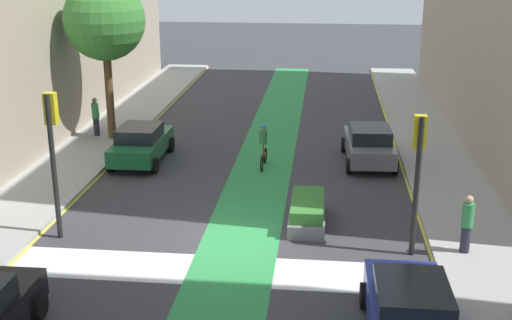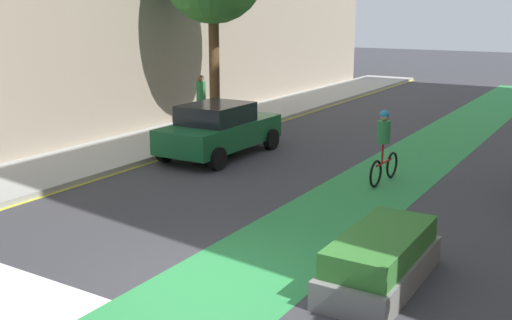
{
  "view_description": "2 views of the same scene",
  "coord_description": "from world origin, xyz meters",
  "px_view_note": "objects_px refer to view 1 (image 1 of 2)",
  "views": [
    {
      "loc": [
        2.73,
        -18.35,
        8.61
      ],
      "look_at": [
        0.29,
        4.66,
        1.1
      ],
      "focal_mm": 46.33,
      "sensor_mm": 36.0,
      "label": 1
    },
    {
      "loc": [
        5.2,
        -6.95,
        4.19
      ],
      "look_at": [
        -0.5,
        2.35,
        1.48
      ],
      "focal_mm": 42.23,
      "sensor_mm": 36.0,
      "label": 2
    }
  ],
  "objects_px": {
    "traffic_signal_near_right": "(418,159)",
    "pedestrian_sidewalk_left_a": "(96,116)",
    "cyclist_in_lane": "(263,145)",
    "median_planter": "(307,212)",
    "pedestrian_sidewalk_right_a": "(467,223)",
    "traffic_signal_near_left": "(52,138)",
    "car_blue_right_near": "(410,312)",
    "car_grey_right_far": "(369,144)",
    "street_tree_near": "(104,21)",
    "car_green_left_far": "(141,143)"
  },
  "relations": [
    {
      "from": "traffic_signal_near_left",
      "to": "car_grey_right_far",
      "type": "distance_m",
      "value": 13.2
    },
    {
      "from": "car_green_left_far",
      "to": "street_tree_near",
      "type": "distance_m",
      "value": 5.92
    },
    {
      "from": "traffic_signal_near_right",
      "to": "median_planter",
      "type": "xyz_separation_m",
      "value": [
        -3.11,
        1.82,
        -2.51
      ]
    },
    {
      "from": "traffic_signal_near_right",
      "to": "car_grey_right_far",
      "type": "xyz_separation_m",
      "value": [
        -0.79,
        8.44,
        -2.11
      ]
    },
    {
      "from": "street_tree_near",
      "to": "median_planter",
      "type": "relative_size",
      "value": 2.58
    },
    {
      "from": "car_blue_right_near",
      "to": "pedestrian_sidewalk_left_a",
      "type": "xyz_separation_m",
      "value": [
        -12.64,
        15.57,
        0.27
      ]
    },
    {
      "from": "car_grey_right_far",
      "to": "street_tree_near",
      "type": "height_order",
      "value": "street_tree_near"
    },
    {
      "from": "car_blue_right_near",
      "to": "cyclist_in_lane",
      "type": "height_order",
      "value": "cyclist_in_lane"
    },
    {
      "from": "car_grey_right_far",
      "to": "cyclist_in_lane",
      "type": "bearing_deg",
      "value": -165.26
    },
    {
      "from": "traffic_signal_near_right",
      "to": "car_blue_right_near",
      "type": "xyz_separation_m",
      "value": [
        -0.62,
        -4.77,
        -2.11
      ]
    },
    {
      "from": "car_grey_right_far",
      "to": "pedestrian_sidewalk_right_a",
      "type": "relative_size",
      "value": 2.46
    },
    {
      "from": "pedestrian_sidewalk_right_a",
      "to": "pedestrian_sidewalk_left_a",
      "type": "xyz_separation_m",
      "value": [
        -14.76,
        10.91,
        0.03
      ]
    },
    {
      "from": "car_blue_right_near",
      "to": "car_grey_right_far",
      "type": "bearing_deg",
      "value": 90.76
    },
    {
      "from": "traffic_signal_near_left",
      "to": "street_tree_near",
      "type": "distance_m",
      "value": 10.81
    },
    {
      "from": "car_blue_right_near",
      "to": "traffic_signal_near_right",
      "type": "bearing_deg",
      "value": 82.65
    },
    {
      "from": "traffic_signal_near_left",
      "to": "car_blue_right_near",
      "type": "bearing_deg",
      "value": -25.53
    },
    {
      "from": "car_grey_right_far",
      "to": "traffic_signal_near_right",
      "type": "bearing_deg",
      "value": -84.65
    },
    {
      "from": "car_green_left_far",
      "to": "cyclist_in_lane",
      "type": "bearing_deg",
      "value": -3.12
    },
    {
      "from": "street_tree_near",
      "to": "traffic_signal_near_left",
      "type": "bearing_deg",
      "value": -80.69
    },
    {
      "from": "traffic_signal_near_left",
      "to": "median_planter",
      "type": "xyz_separation_m",
      "value": [
        7.58,
        1.77,
        -2.76
      ]
    },
    {
      "from": "car_grey_right_far",
      "to": "median_planter",
      "type": "xyz_separation_m",
      "value": [
        -2.32,
        -6.63,
        -0.4
      ]
    },
    {
      "from": "car_blue_right_near",
      "to": "street_tree_near",
      "type": "distance_m",
      "value": 19.82
    },
    {
      "from": "traffic_signal_near_left",
      "to": "car_green_left_far",
      "type": "xyz_separation_m",
      "value": [
        0.48,
        7.55,
        -2.36
      ]
    },
    {
      "from": "car_blue_right_near",
      "to": "street_tree_near",
      "type": "height_order",
      "value": "street_tree_near"
    },
    {
      "from": "cyclist_in_lane",
      "to": "median_planter",
      "type": "xyz_separation_m",
      "value": [
        1.96,
        -5.5,
        -0.57
      ]
    },
    {
      "from": "street_tree_near",
      "to": "median_planter",
      "type": "xyz_separation_m",
      "value": [
        9.29,
        -8.65,
        -5.09
      ]
    },
    {
      "from": "car_blue_right_near",
      "to": "cyclist_in_lane",
      "type": "distance_m",
      "value": 12.88
    },
    {
      "from": "pedestrian_sidewalk_left_a",
      "to": "traffic_signal_near_right",
      "type": "bearing_deg",
      "value": -39.19
    },
    {
      "from": "car_green_left_far",
      "to": "median_planter",
      "type": "bearing_deg",
      "value": -39.14
    },
    {
      "from": "traffic_signal_near_right",
      "to": "pedestrian_sidewalk_right_a",
      "type": "xyz_separation_m",
      "value": [
        1.5,
        -0.1,
        -1.87
      ]
    },
    {
      "from": "traffic_signal_near_right",
      "to": "pedestrian_sidewalk_left_a",
      "type": "height_order",
      "value": "traffic_signal_near_right"
    },
    {
      "from": "cyclist_in_lane",
      "to": "pedestrian_sidewalk_right_a",
      "type": "bearing_deg",
      "value": -48.43
    },
    {
      "from": "pedestrian_sidewalk_right_a",
      "to": "median_planter",
      "type": "relative_size",
      "value": 0.63
    },
    {
      "from": "traffic_signal_near_right",
      "to": "car_blue_right_near",
      "type": "bearing_deg",
      "value": -97.35
    },
    {
      "from": "pedestrian_sidewalk_right_a",
      "to": "median_planter",
      "type": "distance_m",
      "value": 5.04
    },
    {
      "from": "car_grey_right_far",
      "to": "car_green_left_far",
      "type": "bearing_deg",
      "value": -174.87
    },
    {
      "from": "car_grey_right_far",
      "to": "median_planter",
      "type": "height_order",
      "value": "car_grey_right_far"
    },
    {
      "from": "cyclist_in_lane",
      "to": "pedestrian_sidewalk_left_a",
      "type": "bearing_deg",
      "value": 156.88
    },
    {
      "from": "car_grey_right_far",
      "to": "traffic_signal_near_left",
      "type": "bearing_deg",
      "value": -139.72
    },
    {
      "from": "car_blue_right_near",
      "to": "car_grey_right_far",
      "type": "xyz_separation_m",
      "value": [
        -0.18,
        13.21,
        0.0
      ]
    },
    {
      "from": "pedestrian_sidewalk_right_a",
      "to": "pedestrian_sidewalk_left_a",
      "type": "distance_m",
      "value": 18.35
    },
    {
      "from": "traffic_signal_near_right",
      "to": "traffic_signal_near_left",
      "type": "xyz_separation_m",
      "value": [
        -10.69,
        0.05,
        0.25
      ]
    },
    {
      "from": "traffic_signal_near_left",
      "to": "car_green_left_far",
      "type": "bearing_deg",
      "value": 86.37
    },
    {
      "from": "car_grey_right_far",
      "to": "car_green_left_far",
      "type": "distance_m",
      "value": 9.46
    },
    {
      "from": "car_grey_right_far",
      "to": "pedestrian_sidewalk_right_a",
      "type": "xyz_separation_m",
      "value": [
        2.29,
        -8.54,
        0.24
      ]
    },
    {
      "from": "car_grey_right_far",
      "to": "pedestrian_sidewalk_right_a",
      "type": "height_order",
      "value": "pedestrian_sidewalk_right_a"
    },
    {
      "from": "street_tree_near",
      "to": "traffic_signal_near_right",
      "type": "bearing_deg",
      "value": -40.16
    },
    {
      "from": "pedestrian_sidewalk_right_a",
      "to": "pedestrian_sidewalk_left_a",
      "type": "height_order",
      "value": "pedestrian_sidewalk_left_a"
    },
    {
      "from": "car_green_left_far",
      "to": "car_blue_right_near",
      "type": "bearing_deg",
      "value": -52.16
    },
    {
      "from": "pedestrian_sidewalk_right_a",
      "to": "street_tree_near",
      "type": "height_order",
      "value": "street_tree_near"
    }
  ]
}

